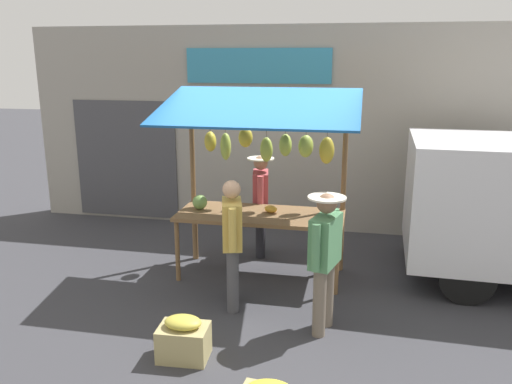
{
  "coord_description": "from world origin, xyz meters",
  "views": [
    {
      "loc": [
        -1.27,
        6.49,
        2.9
      ],
      "look_at": [
        0.0,
        0.3,
        1.25
      ],
      "focal_mm": 36.56,
      "sensor_mm": 36.0,
      "label": 1
    }
  ],
  "objects": [
    {
      "name": "shopper_with_ponytail",
      "position": [
        -0.95,
        1.31,
        0.9
      ],
      "size": [
        0.4,
        0.65,
        1.54
      ],
      "rotation": [
        0.0,
        0.0,
        -1.84
      ],
      "color": "#726656",
      "rests_on": "ground"
    },
    {
      "name": "produce_crate_side",
      "position": [
        0.35,
        2.14,
        0.21
      ],
      "size": [
        0.5,
        0.37,
        0.45
      ],
      "color": "tan",
      "rests_on": "ground"
    },
    {
      "name": "shopper_in_striped_shirt",
      "position": [
        0.15,
        0.97,
        0.88
      ],
      "size": [
        0.33,
        0.65,
        1.55
      ],
      "rotation": [
        0.0,
        0.0,
        -1.31
      ],
      "color": "#4C4C51",
      "rests_on": "ground"
    },
    {
      "name": "street_backdrop",
      "position": [
        0.06,
        -2.2,
        1.7
      ],
      "size": [
        9.0,
        0.3,
        3.4
      ],
      "color": "#9E998E",
      "rests_on": "ground"
    },
    {
      "name": "ground_plane",
      "position": [
        0.0,
        0.0,
        0.0
      ],
      "size": [
        40.0,
        40.0,
        0.0
      ],
      "primitive_type": "plane",
      "color": "#38383D"
    },
    {
      "name": "vendor_with_sunhat",
      "position": [
        0.15,
        -0.75,
        0.88
      ],
      "size": [
        0.39,
        0.65,
        1.51
      ],
      "rotation": [
        0.0,
        0.0,
        1.75
      ],
      "color": "#232328",
      "rests_on": "ground"
    },
    {
      "name": "market_stall",
      "position": [
        -0.0,
        -0.06,
        1.56
      ],
      "size": [
        2.5,
        1.46,
        2.5
      ],
      "color": "brown",
      "rests_on": "ground"
    }
  ]
}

